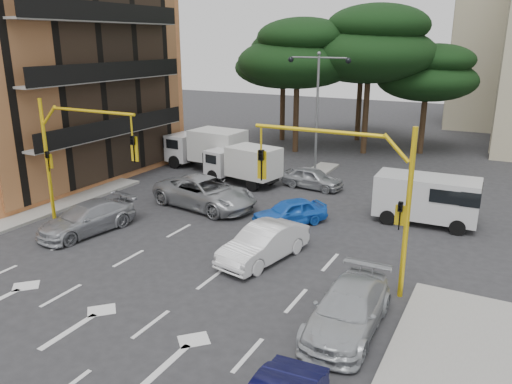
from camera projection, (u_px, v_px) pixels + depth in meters
ground at (168, 268)px, 19.66m from camera, size 120.00×120.00×0.00m
median_strip at (315, 174)px, 33.19m from camera, size 1.40×6.00×0.15m
apartment_orange at (15, 68)px, 32.37m from camera, size 15.19×16.15×13.70m
pine_left_near at (298, 53)px, 37.77m from camera, size 9.15×9.15×10.23m
pine_center at (371, 44)px, 37.05m from camera, size 9.98×9.98×11.16m
pine_left_far at (284, 60)px, 42.69m from camera, size 8.32×8.32×9.30m
pine_right at (428, 73)px, 37.59m from camera, size 7.49×7.49×8.37m
pine_back at (363, 52)px, 42.37m from camera, size 9.15×9.15×10.23m
signal_mast_right at (356, 184)px, 17.19m from camera, size 5.79×0.37×6.00m
signal_mast_left at (72, 146)px, 23.21m from camera, size 5.79×0.37×6.00m
street_lamp_center at (318, 92)px, 31.62m from camera, size 4.16×0.36×7.77m
car_white_hatch at (264, 243)px, 20.19m from camera, size 2.40×4.67×1.47m
car_blue_compact at (290, 212)px, 24.17m from camera, size 3.42×3.84×1.26m
car_silver_wagon at (87, 218)px, 23.15m from camera, size 2.71×5.00×1.38m
car_silver_cross_a at (205, 193)px, 26.58m from camera, size 6.26×3.68×1.64m
car_silver_cross_b at (313, 178)px, 30.04m from camera, size 3.85×1.85×1.27m
car_silver_parked at (348, 309)px, 15.33m from camera, size 2.03×4.82×1.39m
van_white at (426, 200)px, 24.19m from camera, size 4.85×2.32×2.39m
box_truck_a at (206, 149)px, 34.33m from camera, size 5.85×2.77×2.81m
box_truck_b at (242, 165)px, 30.82m from camera, size 5.23×2.93×2.43m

